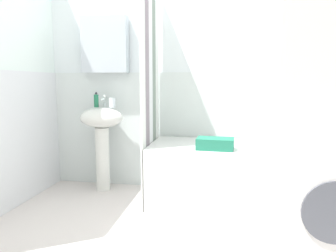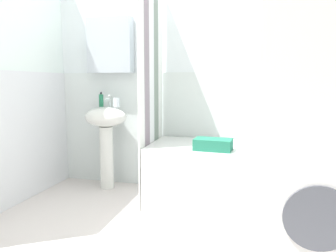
% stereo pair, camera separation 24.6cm
% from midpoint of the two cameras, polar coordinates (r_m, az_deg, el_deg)
% --- Properties ---
extents(ground_plane, '(4.80, 5.60, 0.04)m').
position_cam_midpoint_polar(ground_plane, '(2.27, 3.73, -21.67)').
color(ground_plane, silver).
extents(wall_back_tiled, '(3.60, 0.18, 2.40)m').
position_cam_midpoint_polar(wall_back_tiled, '(3.23, 7.27, 8.51)').
color(wall_back_tiled, white).
rests_on(wall_back_tiled, ground_plane).
extents(wall_left_tiled, '(0.07, 1.81, 2.40)m').
position_cam_midpoint_polar(wall_left_tiled, '(3.00, -25.79, 7.44)').
color(wall_left_tiled, white).
rests_on(wall_left_tiled, ground_plane).
extents(sink, '(0.44, 0.34, 0.85)m').
position_cam_midpoint_polar(sink, '(3.28, -9.02, -0.60)').
color(sink, silver).
rests_on(sink, ground_plane).
extents(faucet, '(0.03, 0.12, 0.12)m').
position_cam_midpoint_polar(faucet, '(3.33, -8.55, 4.49)').
color(faucet, silver).
rests_on(faucet, sink).
extents(soap_dispenser, '(0.05, 0.05, 0.15)m').
position_cam_midpoint_polar(soap_dispenser, '(3.33, -9.87, 4.59)').
color(soap_dispenser, '#23734E').
rests_on(soap_dispenser, sink).
extents(toothbrush_cup, '(0.06, 0.06, 0.09)m').
position_cam_midpoint_polar(toothbrush_cup, '(3.27, -7.14, 4.21)').
color(toothbrush_cup, silver).
rests_on(toothbrush_cup, sink).
extents(bathtub, '(1.48, 0.70, 0.55)m').
position_cam_midpoint_polar(bathtub, '(2.93, 13.98, -8.75)').
color(bathtub, silver).
rests_on(bathtub, ground_plane).
extents(shower_curtain, '(0.01, 0.70, 2.00)m').
position_cam_midpoint_polar(shower_curtain, '(2.92, -0.60, 5.92)').
color(shower_curtain, white).
rests_on(shower_curtain, ground_plane).
extents(conditioner_bottle, '(0.05, 0.05, 0.23)m').
position_cam_midpoint_polar(conditioner_bottle, '(3.17, 25.95, -1.04)').
color(conditioner_bottle, '#26509D').
rests_on(conditioner_bottle, bathtub).
extents(lotion_bottle, '(0.06, 0.06, 0.15)m').
position_cam_midpoint_polar(lotion_bottle, '(3.17, 23.90, -1.63)').
color(lotion_bottle, silver).
rests_on(lotion_bottle, bathtub).
extents(shampoo_bottle, '(0.06, 0.06, 0.15)m').
position_cam_midpoint_polar(shampoo_bottle, '(3.15, 22.00, -1.60)').
color(shampoo_bottle, '#242336').
rests_on(shampoo_bottle, bathtub).
extents(towel_folded, '(0.32, 0.21, 0.09)m').
position_cam_midpoint_polar(towel_folded, '(2.65, 10.78, -3.30)').
color(towel_folded, '#237258').
rests_on(towel_folded, bathtub).
extents(washer_dryer_stack, '(0.60, 0.61, 1.63)m').
position_cam_midpoint_polar(washer_dryer_stack, '(1.98, 27.77, -1.22)').
color(washer_dryer_stack, silver).
rests_on(washer_dryer_stack, ground_plane).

